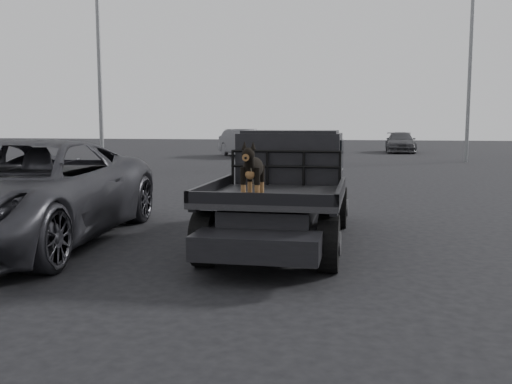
% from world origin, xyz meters
% --- Properties ---
extents(ground, '(120.00, 120.00, 0.00)m').
position_xyz_m(ground, '(0.00, 0.00, 0.00)').
color(ground, black).
rests_on(ground, ground).
extents(flatbed_ute, '(2.00, 5.40, 0.92)m').
position_xyz_m(flatbed_ute, '(0.61, 2.25, 0.46)').
color(flatbed_ute, black).
rests_on(flatbed_ute, ground).
extents(ute_cab, '(1.72, 1.30, 0.88)m').
position_xyz_m(ute_cab, '(0.61, 3.20, 1.36)').
color(ute_cab, black).
rests_on(ute_cab, flatbed_ute).
extents(headache_rack, '(1.80, 0.08, 0.55)m').
position_xyz_m(headache_rack, '(0.61, 2.45, 1.20)').
color(headache_rack, black).
rests_on(headache_rack, flatbed_ute).
extents(dog, '(0.32, 0.60, 0.74)m').
position_xyz_m(dog, '(0.45, 0.50, 1.29)').
color(dog, black).
rests_on(dog, flatbed_ute).
extents(parked_suv, '(3.26, 6.21, 1.67)m').
position_xyz_m(parked_suv, '(-3.44, 1.40, 0.83)').
color(parked_suv, '#303036').
rests_on(parked_suv, ground).
extents(distant_car_a, '(3.97, 4.98, 1.59)m').
position_xyz_m(distant_car_a, '(-4.89, 25.46, 0.79)').
color(distant_car_a, '#4E4F54').
rests_on(distant_car_a, ground).
extents(distant_car_b, '(1.88, 4.58, 1.33)m').
position_xyz_m(distant_car_b, '(4.22, 32.06, 0.66)').
color(distant_car_b, '#434347').
rests_on(distant_car_b, ground).
extents(floodlight_mid, '(1.08, 0.28, 13.23)m').
position_xyz_m(floodlight_mid, '(6.86, 22.98, 7.21)').
color(floodlight_mid, slate).
rests_on(floodlight_mid, ground).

